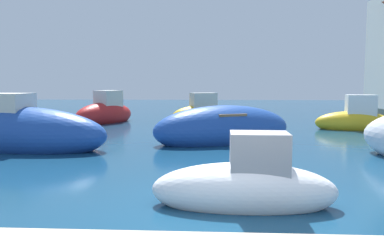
{
  "coord_description": "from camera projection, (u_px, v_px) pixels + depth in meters",
  "views": [
    {
      "loc": [
        -0.42,
        -5.8,
        2.04
      ],
      "look_at": [
        -1.27,
        10.18,
        0.47
      ],
      "focal_mm": 35.56,
      "sensor_mm": 36.0,
      "label": 1
    }
  ],
  "objects": [
    {
      "name": "moored_boat_6",
      "position": [
        200.0,
        113.0,
        20.17
      ],
      "size": [
        3.25,
        2.41,
        1.76
      ],
      "rotation": [
        0.0,
        0.0,
        3.59
      ],
      "color": "gold",
      "rests_on": "ground"
    },
    {
      "name": "moored_boat_4",
      "position": [
        13.0,
        132.0,
        11.71
      ],
      "size": [
        6.28,
        2.67,
        2.1
      ],
      "rotation": [
        0.0,
        0.0,
        6.15
      ],
      "color": "#1E479E",
      "rests_on": "ground"
    },
    {
      "name": "ground",
      "position": [
        238.0,
        213.0,
        5.94
      ],
      "size": [
        80.0,
        80.0,
        0.0
      ],
      "primitive_type": "plane",
      "color": "navy"
    },
    {
      "name": "moored_boat_2",
      "position": [
        224.0,
        129.0,
        13.06
      ],
      "size": [
        5.33,
        3.76,
        1.64
      ],
      "rotation": [
        0.0,
        0.0,
        0.43
      ],
      "color": "#1E479E",
      "rests_on": "ground"
    },
    {
      "name": "moored_boat_3",
      "position": [
        105.0,
        113.0,
        19.51
      ],
      "size": [
        3.12,
        3.87,
        1.95
      ],
      "rotation": [
        0.0,
        0.0,
        4.18
      ],
      "color": "#B21E1E",
      "rests_on": "ground"
    },
    {
      "name": "moored_boat_9",
      "position": [
        245.0,
        186.0,
        6.26
      ],
      "size": [
        3.08,
        1.12,
        1.45
      ],
      "rotation": [
        0.0,
        0.0,
        3.12
      ],
      "color": "white",
      "rests_on": "ground"
    },
    {
      "name": "moored_boat_5",
      "position": [
        355.0,
        120.0,
        16.57
      ],
      "size": [
        3.37,
        1.54,
        1.76
      ],
      "rotation": [
        0.0,
        0.0,
        3.02
      ],
      "color": "gold",
      "rests_on": "ground"
    }
  ]
}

